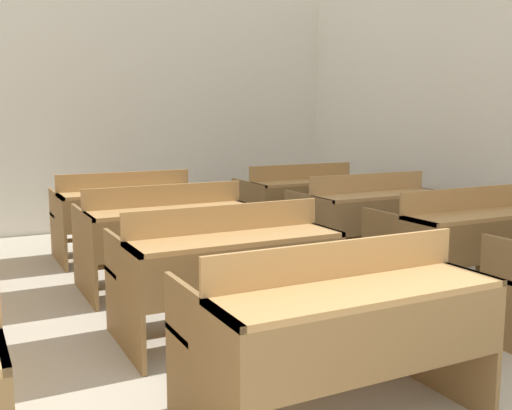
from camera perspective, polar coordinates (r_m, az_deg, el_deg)
wall_back at (r=7.56m, az=-16.27°, el=9.49°), size 6.73×0.06×3.15m
wall_right_with_window at (r=6.33m, az=22.23°, el=9.44°), size 0.06×6.53×3.15m
bench_front_center at (r=2.81m, az=7.64°, el=-11.23°), size 1.32×0.83×0.85m
bench_second_center at (r=3.82m, az=-2.94°, el=-5.76°), size 1.32×0.83×0.85m
bench_second_right at (r=4.97m, az=19.31°, el=-2.88°), size 1.32×0.83×0.85m
bench_third_center at (r=4.93m, az=-8.60°, el=-2.57°), size 1.32×0.83×0.85m
bench_third_right at (r=5.87m, az=10.57°, el=-0.83°), size 1.32×0.83×0.85m
bench_back_center at (r=6.08m, az=-12.30°, el=-0.56°), size 1.32×0.83×0.85m
bench_back_right at (r=6.87m, az=4.31°, el=0.66°), size 1.32×0.83×0.85m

